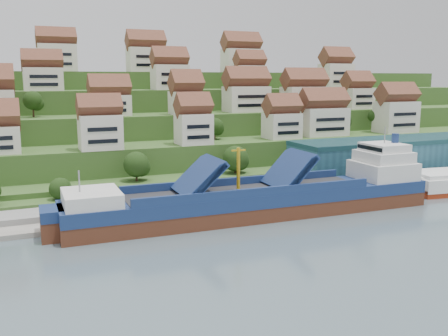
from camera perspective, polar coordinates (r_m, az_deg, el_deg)
name	(u,v)px	position (r m, az deg, el deg)	size (l,w,h in m)	color
ground	(253,215)	(106.48, 3.35, -5.44)	(300.00, 300.00, 0.00)	slate
quay	(298,188)	(128.39, 8.41, -2.32)	(180.00, 14.00, 2.20)	gray
hillside	(138,125)	(201.46, -9.82, 4.90)	(260.00, 128.00, 31.00)	#2D4C1E
hillside_village	(175,93)	(158.84, -5.57, 8.49)	(156.08, 61.44, 29.13)	silver
hillside_trees	(147,137)	(134.48, -8.81, 3.57)	(144.50, 62.64, 29.53)	#223F15
warehouse	(393,156)	(147.80, 18.72, 1.29)	(60.00, 15.00, 10.00)	#265669
flagpole	(302,170)	(122.11, 8.94, -0.21)	(1.28, 0.16, 8.00)	gray
cargo_ship	(265,200)	(106.26, 4.76, -3.63)	(79.68, 14.07, 17.63)	#552B1A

